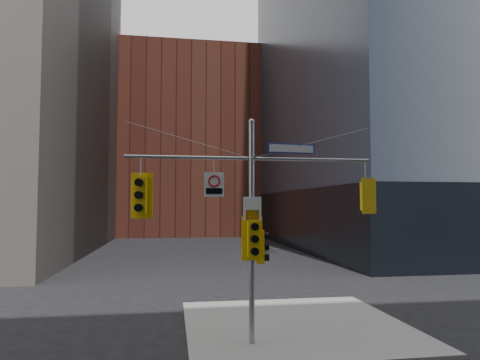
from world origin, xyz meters
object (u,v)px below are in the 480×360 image
object	(u,v)px
traffic_light_pole_side	(262,247)
traffic_light_pole_front	(253,239)
street_sign_blade	(291,149)
regulatory_sign_arm	(214,184)
signal_assembly	(252,208)
traffic_light_east_arm	(366,196)
traffic_light_west_arm	(140,195)

from	to	relation	value
traffic_light_pole_side	traffic_light_pole_front	world-z (taller)	traffic_light_pole_front
street_sign_blade	regulatory_sign_arm	size ratio (longest dim) A/B	2.09
traffic_light_pole_front	street_sign_blade	world-z (taller)	street_sign_blade
signal_assembly	traffic_light_pole_front	world-z (taller)	signal_assembly
traffic_light_pole_side	traffic_light_east_arm	bearing A→B (deg)	-83.33
traffic_light_east_arm	traffic_light_pole_side	size ratio (longest dim) A/B	1.14
traffic_light_west_arm	traffic_light_pole_side	size ratio (longest dim) A/B	1.37
regulatory_sign_arm	traffic_light_pole_front	bearing A→B (deg)	-11.10
signal_assembly	regulatory_sign_arm	size ratio (longest dim) A/B	10.23
street_sign_blade	regulatory_sign_arm	bearing A→B (deg)	174.97
signal_assembly	street_sign_blade	world-z (taller)	signal_assembly
traffic_light_pole_side	street_sign_blade	size ratio (longest dim) A/B	0.64
street_sign_blade	signal_assembly	bearing A→B (deg)	174.57
traffic_light_east_arm	street_sign_blade	xyz separation A→B (m)	(-2.56, 0.00, 1.55)
signal_assembly	traffic_light_east_arm	world-z (taller)	signal_assembly
traffic_light_pole_front	street_sign_blade	size ratio (longest dim) A/B	0.86
traffic_light_west_arm	traffic_light_east_arm	xyz separation A→B (m)	(7.39, -0.01, 0.00)
signal_assembly	street_sign_blade	distance (m)	2.35
traffic_light_pole_front	regulatory_sign_arm	xyz separation A→B (m)	(-1.21, 0.25, 1.72)
traffic_light_pole_front	traffic_light_east_arm	bearing A→B (deg)	2.09
traffic_light_east_arm	regulatory_sign_arm	bearing A→B (deg)	-13.75
traffic_light_west_arm	traffic_light_east_arm	world-z (taller)	traffic_light_west_arm
traffic_light_pole_side	signal_assembly	bearing A→B (deg)	97.02
traffic_light_east_arm	traffic_light_west_arm	bearing A→B (deg)	-14.09
traffic_light_pole_side	regulatory_sign_arm	size ratio (longest dim) A/B	1.33
signal_assembly	traffic_light_pole_side	xyz separation A→B (m)	(0.32, 0.00, -1.25)
traffic_light_east_arm	traffic_light_pole_side	world-z (taller)	traffic_light_east_arm
signal_assembly	traffic_light_pole_side	distance (m)	1.29
signal_assembly	regulatory_sign_arm	distance (m)	1.43
traffic_light_pole_side	traffic_light_west_arm	bearing A→B (deg)	96.50
signal_assembly	street_sign_blade	size ratio (longest dim) A/B	4.90
traffic_light_east_arm	traffic_light_pole_front	size ratio (longest dim) A/B	0.85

